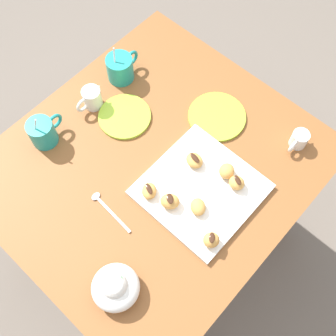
{
  "coord_description": "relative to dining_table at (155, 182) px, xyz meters",
  "views": [
    {
      "loc": [
        -0.39,
        -0.41,
        1.88
      ],
      "look_at": [
        0.01,
        -0.05,
        0.77
      ],
      "focal_mm": 44.52,
      "sensor_mm": 36.0,
      "label": 1
    }
  ],
  "objects": [
    {
      "name": "ice_cream_bowl",
      "position": [
        -0.34,
        -0.18,
        0.18
      ],
      "size": [
        0.13,
        0.13,
        0.09
      ],
      "color": "silver",
      "rests_on": "dining_table"
    },
    {
      "name": "chocolate_drizzle_5",
      "position": [
        -0.08,
        -0.06,
        0.19
      ],
      "size": [
        0.03,
        0.04,
        0.0
      ],
      "primitive_type": "ellipsoid",
      "rotation": [
        0.0,
        0.0,
        4.3
      ],
      "color": "#381E11",
      "rests_on": "beignet_5"
    },
    {
      "name": "chocolate_drizzle_0",
      "position": [
        0.1,
        -0.23,
        0.19
      ],
      "size": [
        0.03,
        0.04,
        0.0
      ],
      "primitive_type": "ellipsoid",
      "rotation": [
        0.0,
        0.0,
        1.15
      ],
      "color": "#381E11",
      "rests_on": "beignet_0"
    },
    {
      "name": "loose_spoon_near_saucer",
      "position": [
        -0.2,
        0.0,
        0.14
      ],
      "size": [
        0.03,
        0.16,
        0.01
      ],
      "color": "silver",
      "rests_on": "dining_table"
    },
    {
      "name": "saucer_lime_left",
      "position": [
        0.26,
        -0.04,
        0.14
      ],
      "size": [
        0.19,
        0.19,
        0.01
      ],
      "primitive_type": "cylinder",
      "color": "#9EC633",
      "rests_on": "dining_table"
    },
    {
      "name": "pastry_plate_square",
      "position": [
        0.03,
        -0.16,
        0.15
      ],
      "size": [
        0.31,
        0.31,
        0.02
      ],
      "primitive_type": "cube",
      "color": "silver",
      "rests_on": "dining_table"
    },
    {
      "name": "ground_plane",
      "position": [
        0.0,
        0.0,
        -0.61
      ],
      "size": [
        8.0,
        8.0,
        0.0
      ],
      "primitive_type": "plane",
      "color": "#665B51"
    },
    {
      "name": "saucer_lime_right",
      "position": [
        0.06,
        0.18,
        0.14
      ],
      "size": [
        0.17,
        0.17,
        0.01
      ],
      "primitive_type": "cylinder",
      "color": "#9EC633",
      "rests_on": "dining_table"
    },
    {
      "name": "coffee_mug_teal_right",
      "position": [
        0.17,
        0.31,
        0.19
      ],
      "size": [
        0.13,
        0.09,
        0.13
      ],
      "color": "teal",
      "rests_on": "dining_table"
    },
    {
      "name": "chocolate_drizzle_4",
      "position": [
        -0.08,
        -0.29,
        0.2
      ],
      "size": [
        0.03,
        0.03,
        0.0
      ],
      "primitive_type": "ellipsoid",
      "rotation": [
        0.0,
        0.0,
        0.64
      ],
      "color": "#381E11",
      "rests_on": "beignet_4"
    },
    {
      "name": "beignet_3",
      "position": [
        -0.03,
        -0.2,
        0.17
      ],
      "size": [
        0.07,
        0.07,
        0.03
      ],
      "primitive_type": "ellipsoid",
      "rotation": [
        0.0,
        0.0,
        4.06
      ],
      "color": "#D19347",
      "rests_on": "pastry_plate_square"
    },
    {
      "name": "beignet_4",
      "position": [
        -0.08,
        -0.29,
        0.18
      ],
      "size": [
        0.06,
        0.06,
        0.04
      ],
      "primitive_type": "ellipsoid",
      "rotation": [
        0.0,
        0.0,
        1.08
      ],
      "color": "#D19347",
      "rests_on": "pastry_plate_square"
    },
    {
      "name": "chocolate_sauce_pitcher",
      "position": [
        0.35,
        -0.28,
        0.17
      ],
      "size": [
        0.09,
        0.05,
        0.06
      ],
      "color": "silver",
      "rests_on": "dining_table"
    },
    {
      "name": "beignet_0",
      "position": [
        0.1,
        -0.23,
        0.17
      ],
      "size": [
        0.04,
        0.05,
        0.04
      ],
      "primitive_type": "ellipsoid",
      "rotation": [
        0.0,
        0.0,
        1.58
      ],
      "color": "#D19347",
      "rests_on": "pastry_plate_square"
    },
    {
      "name": "beignet_1",
      "position": [
        0.08,
        -0.09,
        0.17
      ],
      "size": [
        0.05,
        0.06,
        0.03
      ],
      "primitive_type": "ellipsoid",
      "rotation": [
        0.0,
        0.0,
        4.53
      ],
      "color": "#D19347",
      "rests_on": "pastry_plate_square"
    },
    {
      "name": "cream_pitcher_white",
      "position": [
        0.02,
        0.29,
        0.18
      ],
      "size": [
        0.1,
        0.06,
        0.07
      ],
      "color": "silver",
      "rests_on": "dining_table"
    },
    {
      "name": "chocolate_drizzle_2",
      "position": [
        -0.07,
        -0.13,
        0.2
      ],
      "size": [
        0.03,
        0.04,
        0.0
      ],
      "primitive_type": "ellipsoid",
      "rotation": [
        0.0,
        0.0,
        0.97
      ],
      "color": "#381E11",
      "rests_on": "beignet_2"
    },
    {
      "name": "beignet_5",
      "position": [
        -0.08,
        -0.06,
        0.17
      ],
      "size": [
        0.07,
        0.07,
        0.03
      ],
      "primitive_type": "ellipsoid",
      "rotation": [
        0.0,
        0.0,
        3.87
      ],
      "color": "#D19347",
      "rests_on": "pastry_plate_square"
    },
    {
      "name": "coffee_mug_teal_left",
      "position": [
        -0.16,
        0.31,
        0.19
      ],
      "size": [
        0.12,
        0.08,
        0.13
      ],
      "color": "teal",
      "rests_on": "dining_table"
    },
    {
      "name": "beignet_2",
      "position": [
        -0.07,
        -0.13,
        0.18
      ],
      "size": [
        0.07,
        0.07,
        0.04
      ],
      "primitive_type": "ellipsoid",
      "rotation": [
        0.0,
        0.0,
        0.59
      ],
      "color": "#D19347",
      "rests_on": "pastry_plate_square"
    },
    {
      "name": "beignet_6",
      "position": [
        0.11,
        -0.19,
        0.18
      ],
      "size": [
        0.06,
        0.06,
        0.04
      ],
      "primitive_type": "ellipsoid",
      "rotation": [
        0.0,
        0.0,
        3.62
      ],
      "color": "#D19347",
      "rests_on": "pastry_plate_square"
    },
    {
      "name": "dining_table",
      "position": [
        0.0,
        0.0,
        0.0
      ],
      "size": [
        0.94,
        0.85,
        0.75
      ],
      "color": "brown",
      "rests_on": "ground_plane"
    },
    {
      "name": "chocolate_drizzle_1",
      "position": [
        0.08,
        -0.09,
        0.19
      ],
      "size": [
        0.02,
        0.04,
        0.0
      ],
      "primitive_type": "ellipsoid",
      "rotation": [
        0.0,
        0.0,
        4.54
      ],
      "color": "#381E11",
      "rests_on": "beignet_1"
    }
  ]
}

